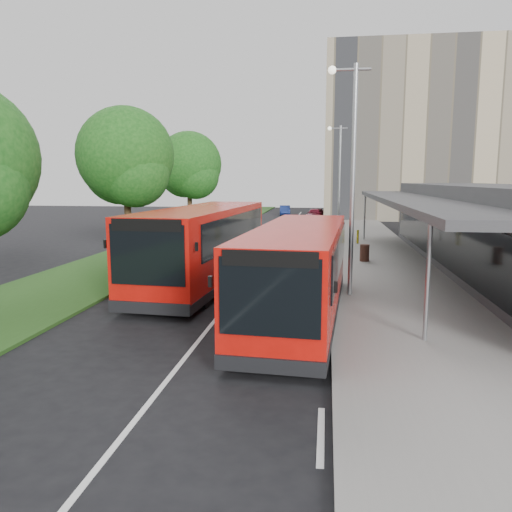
{
  "coord_description": "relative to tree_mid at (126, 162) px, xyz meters",
  "views": [
    {
      "loc": [
        3.32,
        -15.92,
        4.28
      ],
      "look_at": [
        0.8,
        1.87,
        1.5
      ],
      "focal_mm": 35.0,
      "sensor_mm": 36.0,
      "label": 1
    }
  ],
  "objects": [
    {
      "name": "ground",
      "position": [
        7.01,
        -9.05,
        -5.15
      ],
      "size": [
        120.0,
        120.0,
        0.0
      ],
      "primitive_type": "plane",
      "color": "black",
      "rests_on": "ground"
    },
    {
      "name": "pavement",
      "position": [
        13.01,
        10.95,
        -5.07
      ],
      "size": [
        5.0,
        80.0,
        0.15
      ],
      "primitive_type": "cube",
      "color": "gray",
      "rests_on": "ground"
    },
    {
      "name": "grass_verge",
      "position": [
        0.01,
        10.95,
        -5.1
      ],
      "size": [
        5.0,
        80.0,
        0.1
      ],
      "primitive_type": "cube",
      "color": "#214616",
      "rests_on": "ground"
    },
    {
      "name": "lane_centre_line",
      "position": [
        7.01,
        5.95,
        -5.14
      ],
      "size": [
        0.12,
        70.0,
        0.01
      ],
      "primitive_type": "cube",
      "color": "silver",
      "rests_on": "ground"
    },
    {
      "name": "kerb_dashes",
      "position": [
        10.31,
        9.95,
        -5.14
      ],
      "size": [
        0.12,
        56.0,
        0.01
      ],
      "color": "silver",
      "rests_on": "ground"
    },
    {
      "name": "office_block",
      "position": [
        21.01,
        32.95,
        3.85
      ],
      "size": [
        22.0,
        12.0,
        18.0
      ],
      "primitive_type": "cube",
      "color": "tan",
      "rests_on": "ground"
    },
    {
      "name": "station_building",
      "position": [
        17.87,
        -1.05,
        -3.11
      ],
      "size": [
        7.7,
        26.0,
        4.0
      ],
      "color": "#333336",
      "rests_on": "ground"
    },
    {
      "name": "tree_mid",
      "position": [
        0.0,
        0.0,
        0.0
      ],
      "size": [
        4.96,
        4.96,
        7.97
      ],
      "color": "#312313",
      "rests_on": "ground"
    },
    {
      "name": "tree_far",
      "position": [
        0.0,
        12.0,
        -0.09
      ],
      "size": [
        4.87,
        4.87,
        7.83
      ],
      "color": "#312313",
      "rests_on": "ground"
    },
    {
      "name": "lamp_post_near",
      "position": [
        11.13,
        -7.05,
        -0.43
      ],
      "size": [
        1.44,
        0.28,
        8.0
      ],
      "color": "gray",
      "rests_on": "pavement"
    },
    {
      "name": "lamp_post_far",
      "position": [
        11.13,
        12.95,
        -0.43
      ],
      "size": [
        1.44,
        0.28,
        8.0
      ],
      "color": "gray",
      "rests_on": "pavement"
    },
    {
      "name": "bus_main",
      "position": [
        9.52,
        -10.0,
        -3.68
      ],
      "size": [
        3.2,
        10.25,
        2.86
      ],
      "rotation": [
        0.0,
        0.0,
        -0.06
      ],
      "color": "red",
      "rests_on": "ground"
    },
    {
      "name": "bus_second",
      "position": [
        5.43,
        -5.44,
        -3.54
      ],
      "size": [
        3.52,
        11.25,
        3.14
      ],
      "rotation": [
        0.0,
        0.0,
        -0.06
      ],
      "color": "red",
      "rests_on": "ground"
    },
    {
      "name": "litter_bin",
      "position": [
        12.27,
        0.55,
        -4.57
      ],
      "size": [
        0.59,
        0.59,
        0.85
      ],
      "primitive_type": "cylinder",
      "rotation": [
        0.0,
        0.0,
        0.3
      ],
      "color": "#3A2017",
      "rests_on": "pavement"
    },
    {
      "name": "bollard",
      "position": [
        12.36,
        7.69,
        -4.56
      ],
      "size": [
        0.15,
        0.15,
        0.88
      ],
      "primitive_type": "cylinder",
      "rotation": [
        0.0,
        0.0,
        -0.09
      ],
      "color": "yellow",
      "rests_on": "pavement"
    },
    {
      "name": "car_near",
      "position": [
        9.14,
        28.15,
        -4.51
      ],
      "size": [
        2.33,
        4.02,
        1.29
      ],
      "primitive_type": "imported",
      "rotation": [
        0.0,
        0.0,
        -0.23
      ],
      "color": "#540C19",
      "rests_on": "ground"
    },
    {
      "name": "car_far",
      "position": [
        5.35,
        34.84,
        -4.57
      ],
      "size": [
        1.58,
        3.62,
        1.16
      ],
      "primitive_type": "imported",
      "rotation": [
        0.0,
        0.0,
        0.1
      ],
      "color": "navy",
      "rests_on": "ground"
    }
  ]
}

